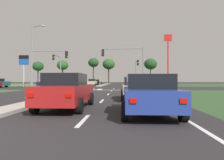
{
  "coord_description": "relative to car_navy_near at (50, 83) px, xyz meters",
  "views": [
    {
      "loc": [
        4.73,
        -3.28,
        1.3
      ],
      "look_at": [
        2.79,
        36.97,
        1.33
      ],
      "focal_mm": 32.17,
      "sensor_mm": 36.0,
      "label": 1
    }
  ],
  "objects": [
    {
      "name": "fastfood_pole_sign",
      "position": [
        23.98,
        13.82,
        8.18
      ],
      "size": [
        1.8,
        0.4,
        12.38
      ],
      "color": "red",
      "rests_on": "ground"
    },
    {
      "name": "fuel_price_totem",
      "position": [
        -5.59,
        1.52,
        3.58
      ],
      "size": [
        1.8,
        0.24,
        5.98
      ],
      "color": "silver",
      "rests_on": "ground"
    },
    {
      "name": "car_black_fifth",
      "position": [
        5.69,
        23.94,
        -0.02
      ],
      "size": [
        2.06,
        4.49,
        1.49
      ],
      "rotation": [
        0.0,
        0.0,
        3.14
      ],
      "color": "black",
      "rests_on": "ground"
    },
    {
      "name": "crosswalk_bar_fourth",
      "position": [
        5.1,
        -7.17,
        -0.78
      ],
      "size": [
        0.7,
        2.8,
        0.01
      ],
      "primitive_type": "cube",
      "color": "silver",
      "rests_on": "ground"
    },
    {
      "name": "crosswalk_bar_sixth",
      "position": [
        7.4,
        -7.17,
        -0.78
      ],
      "size": [
        0.7,
        2.8,
        0.01
      ],
      "primitive_type": "cube",
      "color": "silver",
      "rests_on": "ground"
    },
    {
      "name": "lane_dash_third",
      "position": [
        11.55,
        -16.86,
        -0.78
      ],
      "size": [
        0.14,
        2.0,
        0.01
      ],
      "primitive_type": "cube",
      "color": "silver",
      "rests_on": "ground"
    },
    {
      "name": "treeline_near",
      "position": [
        -15.0,
        30.05,
        5.07
      ],
      "size": [
        3.66,
        3.66,
        7.48
      ],
      "color": "#423323",
      "rests_on": "ground"
    },
    {
      "name": "crosswalk_bar_fifth",
      "position": [
        6.25,
        -7.17,
        -0.78
      ],
      "size": [
        0.7,
        2.8,
        0.01
      ],
      "primitive_type": "cube",
      "color": "silver",
      "rests_on": "ground"
    },
    {
      "name": "grass_verge_far_left",
      "position": [
        -17.45,
        22.53,
        -0.78
      ],
      "size": [
        35.0,
        35.0,
        0.01
      ],
      "primitive_type": "cube",
      "color": "#476B38",
      "rests_on": "ground"
    },
    {
      "name": "crosswalk_bar_second",
      "position": [
        2.8,
        -7.17,
        -0.78
      ],
      "size": [
        0.7,
        2.8,
        0.01
      ],
      "primitive_type": "cube",
      "color": "silver",
      "rests_on": "ground"
    },
    {
      "name": "street_lamp_second",
      "position": [
        -0.11,
        -6.66,
        4.36
      ],
      "size": [
        2.39,
        1.11,
        9.18
      ],
      "color": "gray",
      "rests_on": "ground"
    },
    {
      "name": "stop_bar_near",
      "position": [
        11.85,
        -8.97,
        -0.78
      ],
      "size": [
        6.4,
        0.5,
        0.01
      ],
      "primitive_type": "cube",
      "color": "silver",
      "rests_on": "ground"
    },
    {
      "name": "crosswalk_bar_seventh",
      "position": [
        8.55,
        -7.17,
        -0.78
      ],
      "size": [
        0.7,
        2.8,
        0.01
      ],
      "primitive_type": "cube",
      "color": "silver",
      "rests_on": "ground"
    },
    {
      "name": "lane_dash_fourth",
      "position": [
        11.55,
        -10.86,
        -0.78
      ],
      "size": [
        0.14,
        2.0,
        0.01
      ],
      "primitive_type": "cube",
      "color": "silver",
      "rests_on": "ground"
    },
    {
      "name": "car_red_third",
      "position": [
        10.28,
        -26.2,
        0.03
      ],
      "size": [
        1.98,
        4.49,
        1.6
      ],
      "color": "#A31919",
      "rests_on": "ground"
    },
    {
      "name": "lane_dash_second",
      "position": [
        11.55,
        -22.86,
        -0.78
      ],
      "size": [
        0.14,
        2.0,
        0.01
      ],
      "primitive_type": "cube",
      "color": "silver",
      "rests_on": "ground"
    },
    {
      "name": "treeline_fifth",
      "position": [
        21.87,
        28.45,
        5.57
      ],
      "size": [
        4.03,
        4.03,
        8.1
      ],
      "color": "#423323",
      "rests_on": "ground"
    },
    {
      "name": "car_navy_near",
      "position": [
        0.0,
        0.0,
        0.0
      ],
      "size": [
        4.36,
        2.0,
        1.54
      ],
      "rotation": [
        0.0,
        0.0,
        1.57
      ],
      "color": "#161E47",
      "rests_on": "ground"
    },
    {
      "name": "median_island_near",
      "position": [
        8.05,
        -20.97,
        -0.72
      ],
      "size": [
        1.2,
        22.0,
        0.14
      ],
      "primitive_type": "cube",
      "color": "#ADA89E",
      "rests_on": "ground"
    },
    {
      "name": "lane_dash_fifth",
      "position": [
        11.55,
        -4.86,
        -0.78
      ],
      "size": [
        0.14,
        2.0,
        0.01
      ],
      "primitive_type": "cube",
      "color": "silver",
      "rests_on": "ground"
    },
    {
      "name": "crosswalk_bar_third",
      "position": [
        3.95,
        -7.17,
        -0.78
      ],
      "size": [
        0.7,
        2.8,
        0.01
      ],
      "primitive_type": "cube",
      "color": "silver",
      "rests_on": "ground"
    },
    {
      "name": "traffic_signal_far_right",
      "position": [
        15.65,
        2.86,
        2.8
      ],
      "size": [
        0.32,
        4.72,
        5.17
      ],
      "color": "gray",
      "rests_on": "ground"
    },
    {
      "name": "lane_dash_near",
      "position": [
        11.55,
        -28.86,
        -0.78
      ],
      "size": [
        0.14,
        2.0,
        0.01
      ],
      "primitive_type": "cube",
      "color": "silver",
      "rests_on": "ground"
    },
    {
      "name": "car_beige_second",
      "position": [
        5.83,
        11.89,
        0.02
      ],
      "size": [
        1.98,
        4.42,
        1.59
      ],
      "rotation": [
        0.0,
        0.0,
        3.14
      ],
      "color": "#BCAD8E",
      "rests_on": "ground"
    },
    {
      "name": "traffic_signal_near_left",
      "position": [
        2.37,
        -8.57,
        3.05
      ],
      "size": [
        5.22,
        0.32,
        5.51
      ],
      "color": "gray",
      "rests_on": "ground"
    },
    {
      "name": "traffic_signal_near_right",
      "position": [
        13.57,
        -8.57,
        3.23
      ],
      "size": [
        5.7,
        0.32,
        5.74
      ],
      "color": "gray",
      "rests_on": "ground"
    },
    {
      "name": "grass_verge_far_right",
      "position": [
        33.55,
        22.53,
        -0.78
      ],
      "size": [
        35.0,
        35.0,
        0.01
      ],
      "primitive_type": "cube",
      "color": "#2D4C28",
      "rests_on": "ground"
    },
    {
      "name": "car_silver_fourth",
      "position": [
        13.72,
        -21.63,
        -0.02
      ],
      "size": [
        1.97,
        4.51,
        1.5
      ],
      "color": "#B7B7BC",
      "rests_on": "ground"
    },
    {
      "name": "treeline_fourth",
      "position": [
        8.37,
        32.47,
        5.88
      ],
      "size": [
        4.18,
        4.18,
        8.51
      ],
      "color": "#423323",
      "rests_on": "ground"
    },
    {
      "name": "pedestrian_at_median",
      "position": [
        8.2,
        6.94,
        0.51
      ],
      "size": [
        0.34,
        0.34,
        1.89
      ],
      "rotation": [
        0.0,
        0.0,
        0.96
      ],
      "color": "#9E8966",
      "rests_on": "median_island_far"
    },
    {
      "name": "traffic_signal_far_left",
      "position": [
        0.45,
        3.07,
        3.44
      ],
      "size": [
        0.32,
        4.6,
        6.19
      ],
      "color": "gray",
      "rests_on": "ground"
    },
    {
      "name": "edge_line_right",
      "position": [
        14.9,
        -19.97,
        -0.78
      ],
      "size": [
        0.14,
        24.0,
        0.01
      ],
      "primitive_type": "cube",
      "color": "silver",
      "rests_on": "ground"
    },
    {
      "name": "car_blue_seventh",
      "position": [
        13.79,
        -27.58,
        -0.01
      ],
      "size": [
        2.05,
        4.15,
        1.51
      ],
      "color": "navy",
      "rests_on": "ground"
    },
    {
      "name": "ground_plane",
      "position": [
        8.05,
        -1.97,
        -0.79
      ],
      "size": [
        200.0,
        200.0,
        0.0
      ],
      "primitive_type": "plane",
      "color": "#282628"
    },
    {
      "name": "median_island_far",
      "position": [
        8.05,
        23.03,
        -0.72
      ],
      "size": [
        1.2,
        36.0,
        0.14
      ],
      "primitive_type": "cube",
      "color": "gray",
      "rests_on": "ground"
    },
    {
      "name": "treeline_third",
      "position": [
        3.83,
        27.92,
        6.01
      ],
      "size": [
        3.37,
        3.37,
        8.32
      ],
      "color": "#423323",
      "rests_on": "ground"
    },
    {
      "name": "treeline_second",
      "position": [
        -6.56,
        29.55,
        5.34
      ],
      "size": [
        3.72,
        3.72,
        7.8
      ],
      "color": "#423323",
      "rests_on": "ground"
    },
    {
      "name": "crosswalk_bar_near",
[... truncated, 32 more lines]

